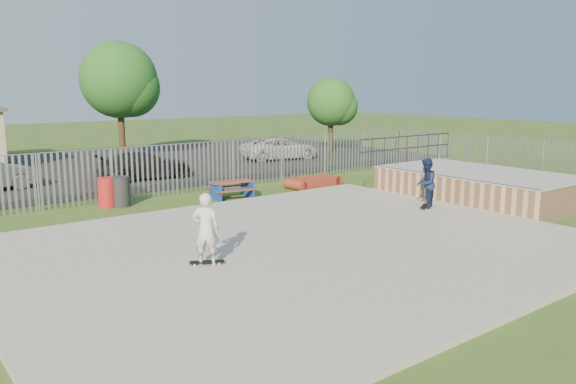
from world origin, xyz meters
TOP-DOWN VIEW (x-y plane):
  - ground at (0.00, 0.00)m, footprint 120.00×120.00m
  - concrete_slab at (0.00, 0.00)m, footprint 15.00×12.00m
  - quarter_pipe at (9.50, 1.04)m, footprint 5.50×7.05m
  - fence at (1.00, 4.59)m, footprint 26.04×16.02m
  - picnic_table at (2.27, 6.96)m, footprint 1.78×1.55m
  - funbox at (6.36, 6.96)m, footprint 2.18×1.20m
  - trash_bin_red at (-2.09, 8.28)m, footprint 0.63×0.63m
  - trash_bin_grey at (-1.66, 8.09)m, footprint 0.65×0.65m
  - parking_lot at (0.00, 19.00)m, footprint 40.00×18.00m
  - car_dark at (1.52, 13.28)m, footprint 4.37×1.90m
  - car_white at (10.79, 15.31)m, footprint 4.92×2.93m
  - tree_mid at (3.52, 21.24)m, footprint 4.44×4.44m
  - tree_right at (15.78, 16.47)m, footprint 3.14×3.14m
  - skateboard_a at (6.20, 0.86)m, footprint 0.79×0.57m
  - skateboard_b at (-2.78, -0.09)m, footprint 0.80×0.55m
  - skater_navy at (6.20, 0.86)m, footprint 1.03×0.97m
  - skater_white at (-2.78, -0.09)m, footprint 0.74×0.70m

SIDE VIEW (x-z plane):
  - ground at x=0.00m, z-range 0.00..0.00m
  - parking_lot at x=0.00m, z-range 0.00..0.02m
  - concrete_slab at x=0.00m, z-range 0.00..0.15m
  - skateboard_a at x=6.20m, z-range 0.15..0.23m
  - skateboard_b at x=-2.78m, z-range 0.15..0.23m
  - funbox at x=6.36m, z-range 0.00..0.42m
  - picnic_table at x=2.27m, z-range 0.01..0.68m
  - trash_bin_red at x=-2.09m, z-range 0.00..1.05m
  - trash_bin_grey at x=-1.66m, z-range 0.00..1.08m
  - quarter_pipe at x=9.50m, z-range -0.54..1.65m
  - car_dark at x=1.52m, z-range 0.02..1.27m
  - car_white at x=10.79m, z-range 0.02..1.30m
  - skater_navy at x=6.20m, z-range 0.15..1.85m
  - skater_white at x=-2.78m, z-range 0.15..1.85m
  - fence at x=1.00m, z-range 0.00..2.00m
  - tree_right at x=15.78m, z-range 0.83..5.68m
  - tree_mid at x=3.52m, z-range 1.19..8.03m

